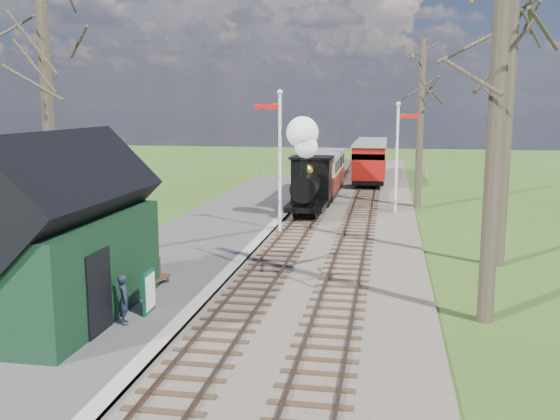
{
  "coord_description": "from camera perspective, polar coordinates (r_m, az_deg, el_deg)",
  "views": [
    {
      "loc": [
        3.91,
        -10.29,
        5.63
      ],
      "look_at": [
        -0.15,
        12.9,
        1.6
      ],
      "focal_mm": 40.0,
      "sensor_mm": 36.0,
      "label": 1
    }
  ],
  "objects": [
    {
      "name": "semaphore_far",
      "position": [
        32.37,
        10.78,
        5.51
      ],
      "size": [
        1.22,
        0.24,
        5.72
      ],
      "color": "silver",
      "rests_on": "ground"
    },
    {
      "name": "coach",
      "position": [
        36.99,
        3.82,
        3.47
      ],
      "size": [
        2.26,
        7.76,
        2.38
      ],
      "color": "black",
      "rests_on": "ground"
    },
    {
      "name": "platform",
      "position": [
        25.99,
        -6.88,
        -2.64
      ],
      "size": [
        5.0,
        44.0,
        0.2
      ],
      "primitive_type": "cube",
      "color": "#474442",
      "rests_on": "ground"
    },
    {
      "name": "station_shed",
      "position": [
        16.81,
        -19.54,
        -2.39
      ],
      "size": [
        3.25,
        6.3,
        4.78
      ],
      "color": "black",
      "rests_on": "platform"
    },
    {
      "name": "track_near",
      "position": [
        32.99,
        2.99,
        0.05
      ],
      "size": [
        1.6,
        60.0,
        0.15
      ],
      "color": "brown",
      "rests_on": "ground"
    },
    {
      "name": "distant_hills",
      "position": [
        77.83,
        7.74,
        -6.67
      ],
      "size": [
        114.4,
        48.0,
        22.02
      ],
      "color": "#385B23",
      "rests_on": "ground"
    },
    {
      "name": "bare_trees",
      "position": [
        20.55,
        2.76,
        8.53
      ],
      "size": [
        15.51,
        22.39,
        12.0
      ],
      "color": "#382D23",
      "rests_on": "ground"
    },
    {
      "name": "semaphore_near",
      "position": [
        26.78,
        -0.16,
        5.41
      ],
      "size": [
        1.22,
        0.24,
        6.22
      ],
      "color": "silver",
      "rests_on": "ground"
    },
    {
      "name": "coping_strip",
      "position": [
        25.43,
        -1.9,
        -2.84
      ],
      "size": [
        0.4,
        44.0,
        0.21
      ],
      "primitive_type": "cube",
      "color": "#B2AD9E",
      "rests_on": "ground"
    },
    {
      "name": "sign_board",
      "position": [
        16.83,
        -11.89,
        -7.31
      ],
      "size": [
        0.13,
        0.77,
        1.13
      ],
      "color": "#0D4032",
      "rests_on": "platform"
    },
    {
      "name": "person",
      "position": [
        16.1,
        -14.07,
        -7.93
      ],
      "size": [
        0.46,
        0.54,
        1.26
      ],
      "primitive_type": "imported",
      "rotation": [
        0.0,
        0.0,
        1.98
      ],
      "color": "#1B2230",
      "rests_on": "platform"
    },
    {
      "name": "ballast_bed",
      "position": [
        32.87,
        5.24,
        -0.1
      ],
      "size": [
        8.0,
        60.0,
        0.1
      ],
      "primitive_type": "cube",
      "color": "brown",
      "rests_on": "ground"
    },
    {
      "name": "ground",
      "position": [
        12.36,
        -10.14,
        -17.54
      ],
      "size": [
        140.0,
        140.0,
        0.0
      ],
      "primitive_type": "plane",
      "color": "#355319",
      "rests_on": "ground"
    },
    {
      "name": "bench",
      "position": [
        19.13,
        -11.66,
        -5.87
      ],
      "size": [
        0.58,
        1.38,
        0.76
      ],
      "color": "#422F17",
      "rests_on": "platform"
    },
    {
      "name": "red_carriage_b",
      "position": [
        48.67,
        8.39,
        4.88
      ],
      "size": [
        2.25,
        5.58,
        2.37
      ],
      "color": "black",
      "rests_on": "ground"
    },
    {
      "name": "fence_line",
      "position": [
        46.7,
        5.45,
        3.42
      ],
      "size": [
        12.6,
        0.08,
        1.0
      ],
      "color": "slate",
      "rests_on": "ground"
    },
    {
      "name": "red_carriage_a",
      "position": [
        43.19,
        8.18,
        4.28
      ],
      "size": [
        2.25,
        5.58,
        2.37
      ],
      "color": "black",
      "rests_on": "ground"
    },
    {
      "name": "track_far",
      "position": [
        32.78,
        7.5,
        -0.08
      ],
      "size": [
        1.6,
        60.0,
        0.15
      ],
      "color": "brown",
      "rests_on": "ground"
    },
    {
      "name": "locomotive",
      "position": [
        30.93,
        2.6,
        3.38
      ],
      "size": [
        1.94,
        4.53,
        4.85
      ],
      "color": "black",
      "rests_on": "ground"
    }
  ]
}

